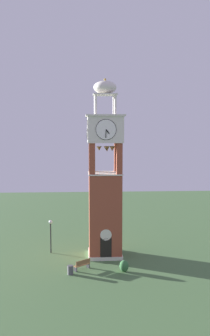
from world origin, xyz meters
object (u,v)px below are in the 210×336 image
object	(u,v)px
park_bench	(82,265)
trash_bin	(70,270)
lamp_post	(51,230)
clock_tower	(105,186)

from	to	relation	value
park_bench	trash_bin	xyz separation A→B (m)	(-1.04, -1.05, -0.08)
lamp_post	trash_bin	size ratio (longest dim) A/B	4.29
park_bench	lamp_post	size ratio (longest dim) A/B	0.45
clock_tower	trash_bin	size ratio (longest dim) A/B	21.98
trash_bin	park_bench	bearing A→B (deg)	45.22
clock_tower	trash_bin	xyz separation A→B (m)	(-3.33, -4.97, -6.69)
park_bench	trash_bin	world-z (taller)	park_bench
clock_tower	trash_bin	world-z (taller)	clock_tower
clock_tower	trash_bin	distance (m)	8.97
clock_tower	lamp_post	world-z (taller)	clock_tower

